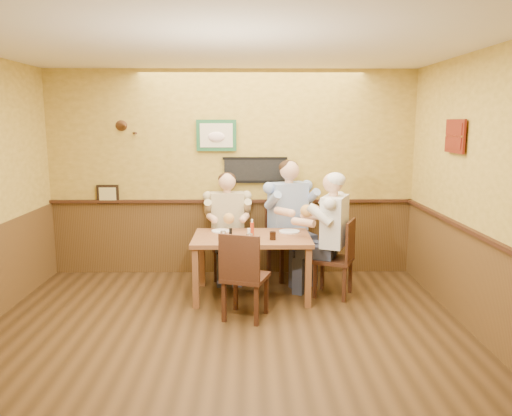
{
  "coord_description": "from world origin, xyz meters",
  "views": [
    {
      "loc": [
        0.24,
        -4.33,
        2.11
      ],
      "look_at": [
        0.32,
        1.45,
        1.1
      ],
      "focal_mm": 35.0,
      "sensor_mm": 36.0,
      "label": 1
    }
  ],
  "objects": [
    {
      "name": "diner_blue_polo",
      "position": [
        0.76,
        2.22,
        0.72
      ],
      "size": [
        0.88,
        0.88,
        1.44
      ],
      "primitive_type": null,
      "rotation": [
        0.0,
        0.0,
        0.42
      ],
      "color": "#859CC7",
      "rests_on": "ground"
    },
    {
      "name": "chair_back_right",
      "position": [
        0.76,
        2.22,
        0.5
      ],
      "size": [
        0.61,
        0.61,
        1.01
      ],
      "primitive_type": null,
      "rotation": [
        0.0,
        0.0,
        0.42
      ],
      "color": "#3E2113",
      "rests_on": "ground"
    },
    {
      "name": "salt_shaker",
      "position": [
        0.24,
        1.5,
        0.8
      ],
      "size": [
        0.04,
        0.04,
        0.09
      ],
      "primitive_type": "cylinder",
      "rotation": [
        0.0,
        0.0,
        0.12
      ],
      "color": "white",
      "rests_on": "dining_table"
    },
    {
      "name": "cola_tumbler",
      "position": [
        0.51,
        1.3,
        0.8
      ],
      "size": [
        0.08,
        0.08,
        0.1
      ],
      "primitive_type": "cylinder",
      "rotation": [
        0.0,
        0.0,
        -0.08
      ],
      "color": "black",
      "rests_on": "dining_table"
    },
    {
      "name": "chair_right_end",
      "position": [
        1.26,
        1.5,
        0.48
      ],
      "size": [
        0.57,
        0.57,
        0.95
      ],
      "primitive_type": null,
      "rotation": [
        0.0,
        0.0,
        -1.97
      ],
      "color": "#3E2113",
      "rests_on": "ground"
    },
    {
      "name": "plate_far_left",
      "position": [
        -0.12,
        1.76,
        0.76
      ],
      "size": [
        0.3,
        0.3,
        0.02
      ],
      "primitive_type": "cylinder",
      "rotation": [
        0.0,
        0.0,
        0.4
      ],
      "color": "white",
      "rests_on": "dining_table"
    },
    {
      "name": "water_glass_mid",
      "position": [
        0.24,
        1.13,
        0.81
      ],
      "size": [
        0.09,
        0.09,
        0.11
      ],
      "primitive_type": "cylinder",
      "rotation": [
        0.0,
        0.0,
        -0.32
      ],
      "color": "white",
      "rests_on": "dining_table"
    },
    {
      "name": "room",
      "position": [
        0.13,
        0.17,
        1.69
      ],
      "size": [
        5.02,
        5.03,
        2.81
      ],
      "color": "#30200E",
      "rests_on": "ground"
    },
    {
      "name": "hot_sauce_bottle",
      "position": [
        0.27,
        1.54,
        0.84
      ],
      "size": [
        0.05,
        0.05,
        0.18
      ],
      "primitive_type": "cylinder",
      "rotation": [
        0.0,
        0.0,
        -0.29
      ],
      "color": "#B23113",
      "rests_on": "dining_table"
    },
    {
      "name": "chair_back_left",
      "position": [
        -0.05,
        2.24,
        0.45
      ],
      "size": [
        0.45,
        0.45,
        0.9
      ],
      "primitive_type": null,
      "rotation": [
        0.0,
        0.0,
        0.08
      ],
      "color": "#3E2113",
      "rests_on": "ground"
    },
    {
      "name": "pepper_shaker",
      "position": [
        0.02,
        1.51,
        0.8
      ],
      "size": [
        0.04,
        0.04,
        0.09
      ],
      "primitive_type": "cylinder",
      "rotation": [
        0.0,
        0.0,
        0.01
      ],
      "color": "black",
      "rests_on": "dining_table"
    },
    {
      "name": "chair_near_side",
      "position": [
        0.2,
        0.81,
        0.48
      ],
      "size": [
        0.56,
        0.56,
        0.96
      ],
      "primitive_type": null,
      "rotation": [
        0.0,
        0.0,
        2.82
      ],
      "color": "#3E2113",
      "rests_on": "ground"
    },
    {
      "name": "diner_tan_shirt",
      "position": [
        -0.05,
        2.24,
        0.65
      ],
      "size": [
        0.64,
        0.64,
        1.29
      ],
      "primitive_type": null,
      "rotation": [
        0.0,
        0.0,
        0.08
      ],
      "color": "#C7B689",
      "rests_on": "ground"
    },
    {
      "name": "plate_far_right",
      "position": [
        0.74,
        1.7,
        0.76
      ],
      "size": [
        0.28,
        0.28,
        0.02
      ],
      "primitive_type": "cylinder",
      "rotation": [
        0.0,
        0.0,
        0.11
      ],
      "color": "silver",
      "rests_on": "dining_table"
    },
    {
      "name": "dining_table",
      "position": [
        0.27,
        1.5,
        0.66
      ],
      "size": [
        1.4,
        0.9,
        0.75
      ],
      "color": "brown",
      "rests_on": "ground"
    },
    {
      "name": "water_glass_left",
      "position": [
        -0.06,
        1.29,
        0.8
      ],
      "size": [
        0.08,
        0.08,
        0.11
      ],
      "primitive_type": "cylinder",
      "rotation": [
        0.0,
        0.0,
        0.16
      ],
      "color": "white",
      "rests_on": "dining_table"
    },
    {
      "name": "diner_white_elder",
      "position": [
        1.26,
        1.5,
        0.68
      ],
      "size": [
        0.82,
        0.82,
        1.36
      ],
      "primitive_type": null,
      "rotation": [
        0.0,
        0.0,
        -1.97
      ],
      "color": "silver",
      "rests_on": "ground"
    }
  ]
}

